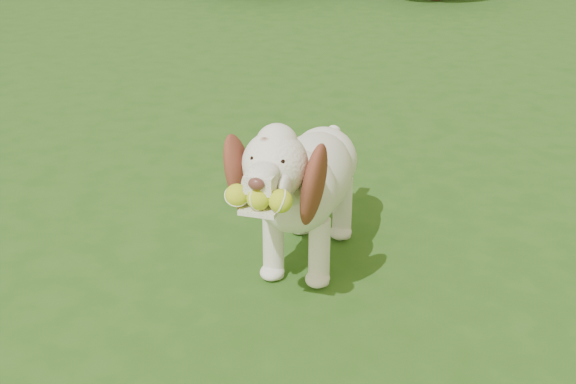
{
  "coord_description": "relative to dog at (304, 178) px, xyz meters",
  "views": [
    {
      "loc": [
        -0.85,
        -2.41,
        1.7
      ],
      "look_at": [
        -0.69,
        0.26,
        0.49
      ],
      "focal_mm": 45.0,
      "sensor_mm": 36.0,
      "label": 1
    }
  ],
  "objects": [
    {
      "name": "ground",
      "position": [
        0.6,
        -0.5,
        -0.44
      ],
      "size": [
        80.0,
        80.0,
        0.0
      ],
      "primitive_type": "plane",
      "color": "#264E16",
      "rests_on": "ground"
    },
    {
      "name": "dog",
      "position": [
        0.0,
        0.0,
        0.0
      ],
      "size": [
        0.72,
        1.24,
        0.83
      ],
      "rotation": [
        0.0,
        0.0,
        -0.35
      ],
      "color": "white",
      "rests_on": "ground"
    }
  ]
}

